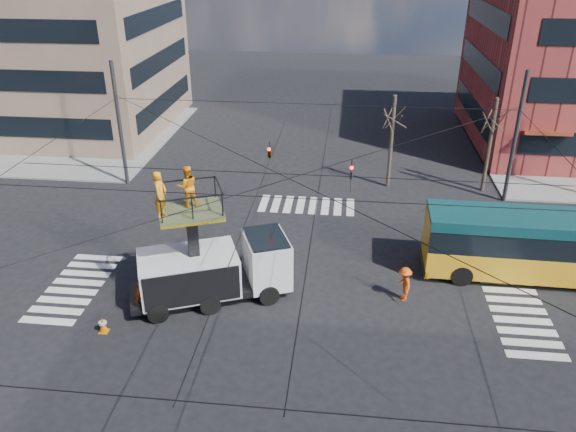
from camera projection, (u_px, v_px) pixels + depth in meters
The scene contains 11 objects.
ground at pixel (289, 300), 25.08m from camera, with size 120.00×120.00×0.00m, color black.
sidewalk_nw at pixel (62, 135), 45.80m from camera, with size 18.00×18.00×0.12m, color slate.
crosswalks at pixel (289, 300), 25.07m from camera, with size 22.40×22.40×0.02m, color silver, non-canonical shape.
overhead_network at pixel (288, 210), 23.53m from camera, with size 24.24×24.24×8.00m.
tree_a at pixel (393, 117), 34.53m from camera, with size 2.00×2.00×6.00m.
tree_b at pixel (494, 120), 33.94m from camera, with size 2.00×2.00×6.00m.
utility_truck at pixel (213, 257), 24.42m from camera, with size 7.35×4.74×6.45m.
city_bus at pixel (548, 246), 26.04m from camera, with size 11.25×2.88×3.20m.
traffic_cone at pixel (103, 325), 22.94m from camera, with size 0.36×0.36×0.70m, color orange.
worker_ground at pixel (142, 297), 23.88m from camera, with size 0.97×0.41×1.66m, color #FF6510.
flagger at pixel (404, 284), 24.80m from camera, with size 1.05×0.61×1.63m, color #EF4E0F.
Camera 1 is at (2.25, -20.64, 14.56)m, focal length 35.00 mm.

